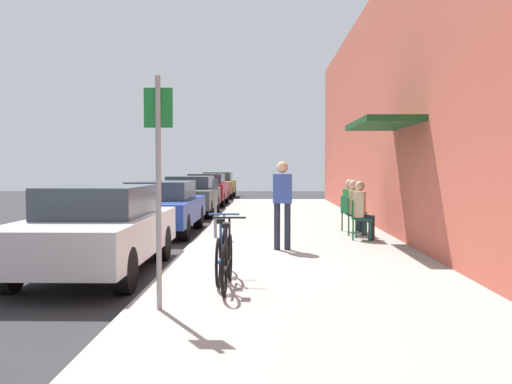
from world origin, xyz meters
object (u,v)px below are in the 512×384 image
at_px(parking_meter, 215,204).
at_px(cafe_chair_1, 353,213).
at_px(parked_car_4, 218,185).
at_px(parked_car_1, 161,206).
at_px(seated_patron_0, 362,208).
at_px(cafe_chair_0, 360,217).
at_px(bicycle_0, 222,254).
at_px(parked_car_0, 97,229).
at_px(cafe_chair_2, 349,211).
at_px(parked_car_2, 190,195).
at_px(bicycle_1, 227,261).
at_px(seated_patron_2, 352,203).
at_px(pedestrian_standing, 282,198).
at_px(parked_car_3, 206,189).
at_px(street_sign, 158,174).
at_px(seated_patron_1, 356,205).

bearing_deg(parking_meter, cafe_chair_1, 10.26).
bearing_deg(parked_car_4, parked_car_1, -90.00).
distance_m(seated_patron_0, cafe_chair_1, 0.90).
bearing_deg(parked_car_1, cafe_chair_0, -22.81).
bearing_deg(parking_meter, bicycle_0, -83.77).
distance_m(parked_car_0, parking_meter, 4.05).
xyz_separation_m(parked_car_0, cafe_chair_1, (4.75, 4.31, -0.11)).
bearing_deg(cafe_chair_2, parking_meter, -158.96).
xyz_separation_m(parked_car_0, seated_patron_0, (4.81, 3.44, 0.09)).
height_order(parked_car_2, bicycle_1, parked_car_2).
distance_m(seated_patron_2, pedestrian_standing, 3.58).
relative_size(bicycle_0, cafe_chair_2, 1.97).
xyz_separation_m(seated_patron_0, seated_patron_2, (-0.00, 1.54, 0.00)).
height_order(bicycle_0, seated_patron_0, seated_patron_0).
relative_size(parked_car_3, seated_patron_0, 3.41).
height_order(parked_car_2, cafe_chair_1, parked_car_2).
xyz_separation_m(parked_car_1, seated_patron_0, (4.81, -2.02, 0.11)).
height_order(cafe_chair_0, cafe_chair_1, same).
relative_size(parked_car_0, seated_patron_2, 3.41).
relative_size(seated_patron_0, pedestrian_standing, 0.76).
height_order(bicycle_0, pedestrian_standing, pedestrian_standing).
height_order(cafe_chair_1, seated_patron_2, seated_patron_2).
relative_size(parking_meter, pedestrian_standing, 0.78).
bearing_deg(seated_patron_2, parked_car_2, 128.57).
xyz_separation_m(parked_car_0, bicycle_1, (2.19, -1.57, -0.25)).
xyz_separation_m(parking_meter, cafe_chair_1, (3.20, 0.58, -0.26)).
distance_m(street_sign, cafe_chair_0, 7.00).
distance_m(parked_car_0, pedestrian_standing, 3.58).
relative_size(parked_car_1, cafe_chair_0, 5.06).
xyz_separation_m(cafe_chair_0, seated_patron_1, (0.06, 0.85, 0.19)).
bearing_deg(seated_patron_2, seated_patron_0, -89.99).
height_order(bicycle_1, seated_patron_1, seated_patron_1).
distance_m(bicycle_1, seated_patron_1, 6.44).
bearing_deg(parked_car_4, parked_car_3, -90.00).
bearing_deg(street_sign, bicycle_1, 57.89).
relative_size(cafe_chair_0, seated_patron_2, 0.67).
distance_m(parked_car_3, seated_patron_0, 13.80).
xyz_separation_m(street_sign, cafe_chair_0, (3.25, 6.12, -1.02)).
bearing_deg(street_sign, pedestrian_standing, 71.73).
bearing_deg(parked_car_3, seated_patron_1, -68.29).
xyz_separation_m(parked_car_2, pedestrian_standing, (3.01, -9.11, 0.39)).
height_order(parked_car_0, bicycle_0, parked_car_0).
xyz_separation_m(parked_car_1, bicycle_1, (2.19, -7.03, -0.22)).
relative_size(seated_patron_0, cafe_chair_2, 1.48).
relative_size(bicycle_1, cafe_chair_0, 1.97).
xyz_separation_m(parked_car_3, parked_car_4, (0.00, 6.00, -0.00)).
height_order(parked_car_0, parked_car_2, parked_car_0).
xyz_separation_m(parked_car_2, cafe_chair_1, (4.75, -6.69, -0.10)).
xyz_separation_m(parked_car_1, bicycle_0, (2.07, -6.46, -0.22)).
bearing_deg(seated_patron_2, parked_car_4, 105.45).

